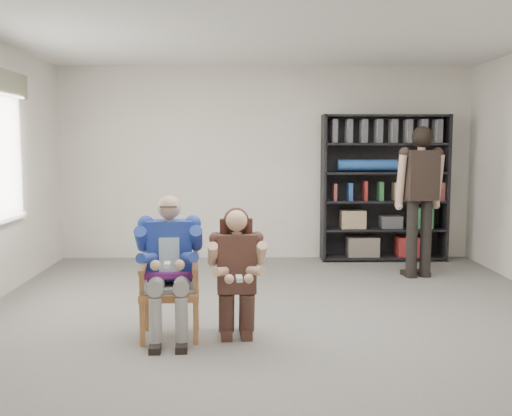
{
  "coord_description": "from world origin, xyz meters",
  "views": [
    {
      "loc": [
        -0.31,
        -5.28,
        1.68
      ],
      "look_at": [
        -0.2,
        0.6,
        1.05
      ],
      "focal_mm": 42.0,
      "sensor_mm": 36.0,
      "label": 1
    }
  ],
  "objects_px": {
    "standing_man": "(420,203)",
    "armchair": "(170,283)",
    "kneeling_woman": "(237,276)",
    "bookshelf": "(384,188)",
    "seated_man": "(170,267)"
  },
  "relations": [
    {
      "from": "standing_man",
      "to": "armchair",
      "type": "bearing_deg",
      "value": -153.42
    },
    {
      "from": "armchair",
      "to": "standing_man",
      "type": "distance_m",
      "value": 3.71
    },
    {
      "from": "standing_man",
      "to": "kneeling_woman",
      "type": "bearing_deg",
      "value": -145.49
    },
    {
      "from": "kneeling_woman",
      "to": "bookshelf",
      "type": "height_order",
      "value": "bookshelf"
    },
    {
      "from": "seated_man",
      "to": "kneeling_woman",
      "type": "xyz_separation_m",
      "value": [
        0.58,
        -0.12,
        -0.05
      ]
    },
    {
      "from": "kneeling_woman",
      "to": "bookshelf",
      "type": "bearing_deg",
      "value": 55.96
    },
    {
      "from": "seated_man",
      "to": "bookshelf",
      "type": "relative_size",
      "value": 0.6
    },
    {
      "from": "kneeling_woman",
      "to": "standing_man",
      "type": "height_order",
      "value": "standing_man"
    },
    {
      "from": "seated_man",
      "to": "standing_man",
      "type": "xyz_separation_m",
      "value": [
        2.85,
        2.33,
        0.32
      ]
    },
    {
      "from": "seated_man",
      "to": "kneeling_woman",
      "type": "relative_size",
      "value": 1.09
    },
    {
      "from": "bookshelf",
      "to": "standing_man",
      "type": "xyz_separation_m",
      "value": [
        0.19,
        -1.14,
        -0.11
      ]
    },
    {
      "from": "armchair",
      "to": "standing_man",
      "type": "relative_size",
      "value": 0.51
    },
    {
      "from": "seated_man",
      "to": "armchair",
      "type": "bearing_deg",
      "value": 85.99
    },
    {
      "from": "kneeling_woman",
      "to": "seated_man",
      "type": "bearing_deg",
      "value": 164.31
    },
    {
      "from": "bookshelf",
      "to": "standing_man",
      "type": "distance_m",
      "value": 1.16
    }
  ]
}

